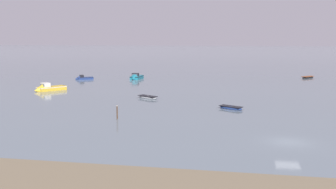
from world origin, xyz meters
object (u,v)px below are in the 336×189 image
(motorboat_moored_0, at_px, (83,78))
(mooring_post_left, at_px, (117,113))
(rowboat_moored_0, at_px, (148,97))
(rowboat_moored_2, at_px, (308,77))
(motorboat_moored_2, at_px, (136,78))
(motorboat_moored_1, at_px, (47,89))
(rowboat_moored_3, at_px, (231,108))

(motorboat_moored_0, xyz_separation_m, mooring_post_left, (23.92, -46.20, 0.62))
(rowboat_moored_0, bearing_deg, rowboat_moored_2, -96.76)
(rowboat_moored_0, relative_size, motorboat_moored_2, 0.68)
(mooring_post_left, bearing_deg, motorboat_moored_1, 132.64)
(rowboat_moored_0, relative_size, motorboat_moored_0, 0.90)
(motorboat_moored_2, distance_m, mooring_post_left, 50.72)
(motorboat_moored_1, relative_size, rowboat_moored_2, 1.59)
(motorboat_moored_1, distance_m, rowboat_moored_2, 66.01)
(rowboat_moored_3, bearing_deg, motorboat_moored_1, -170.59)
(mooring_post_left, bearing_deg, rowboat_moored_3, 35.76)
(rowboat_moored_3, relative_size, motorboat_moored_2, 0.65)
(rowboat_moored_3, bearing_deg, rowboat_moored_0, -178.40)
(motorboat_moored_1, xyz_separation_m, mooring_post_left, (22.56, -24.50, 0.51))
(rowboat_moored_0, distance_m, motorboat_moored_0, 36.33)
(motorboat_moored_1, height_order, rowboat_moored_2, motorboat_moored_1)
(rowboat_moored_3, bearing_deg, motorboat_moored_0, 167.22)
(motorboat_moored_0, bearing_deg, rowboat_moored_0, 97.71)
(motorboat_moored_1, bearing_deg, motorboat_moored_2, -168.23)
(rowboat_moored_3, distance_m, mooring_post_left, 18.09)
(rowboat_moored_2, bearing_deg, mooring_post_left, -165.61)
(motorboat_moored_2, bearing_deg, rowboat_moored_3, 36.02)
(rowboat_moored_0, xyz_separation_m, mooring_post_left, (0.28, -18.62, 0.71))
(motorboat_moored_1, bearing_deg, motorboat_moored_0, -139.63)
(rowboat_moored_2, distance_m, motorboat_moored_2, 44.99)
(rowboat_moored_0, xyz_separation_m, rowboat_moored_2, (33.02, 41.91, 0.01))
(motorboat_moored_0, bearing_deg, mooring_post_left, 84.48)
(motorboat_moored_0, distance_m, mooring_post_left, 52.03)
(motorboat_moored_0, xyz_separation_m, rowboat_moored_2, (56.67, 14.33, -0.08))
(motorboat_moored_1, height_order, motorboat_moored_2, motorboat_moored_1)
(motorboat_moored_0, distance_m, rowboat_moored_2, 58.45)
(rowboat_moored_2, distance_m, rowboat_moored_3, 53.14)
(rowboat_moored_0, height_order, rowboat_moored_3, rowboat_moored_0)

